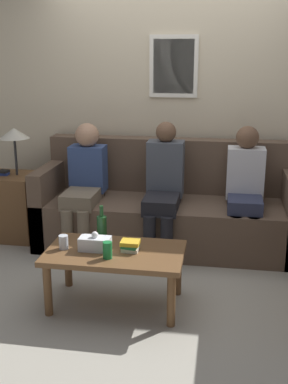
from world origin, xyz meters
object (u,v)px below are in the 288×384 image
object	(u,v)px
couch_main	(167,210)
person_right	(245,186)
coffee_table	(115,258)
person_middle	(164,184)
wine_bottle	(102,228)
drinking_glass	(64,242)
person_left	(85,180)

from	to	relation	value
couch_main	person_right	bearing A→B (deg)	-10.38
coffee_table	person_middle	world-z (taller)	person_middle
wine_bottle	person_right	world-z (taller)	person_right
drinking_glass	person_right	xyz separation A→B (m)	(1.35, 1.16, 0.17)
wine_bottle	person_right	distance (m)	1.47
wine_bottle	drinking_glass	distance (m)	0.32
couch_main	wine_bottle	world-z (taller)	couch_main
drinking_glass	person_left	world-z (taller)	person_left
wine_bottle	person_left	xyz separation A→B (m)	(-0.40, 0.94, 0.12)
wine_bottle	couch_main	bearing A→B (deg)	71.36
couch_main	person_middle	xyz separation A→B (m)	(-0.01, -0.19, 0.32)
person_middle	person_right	size ratio (longest dim) A/B	1.02
couch_main	wine_bottle	xyz separation A→B (m)	(-0.37, -1.10, 0.20)
person_left	person_right	world-z (taller)	person_right
couch_main	person_left	size ratio (longest dim) A/B	2.08
wine_bottle	person_left	bearing A→B (deg)	113.34
person_left	couch_main	bearing A→B (deg)	12.02
drinking_glass	person_middle	distance (m)	1.27
coffee_table	drinking_glass	distance (m)	0.40
person_right	drinking_glass	bearing A→B (deg)	-139.30
drinking_glass	person_right	world-z (taller)	person_right
couch_main	person_middle	bearing A→B (deg)	-93.52
coffee_table	person_right	world-z (taller)	person_right
coffee_table	person_middle	xyz separation A→B (m)	(0.22, 1.08, 0.29)
coffee_table	wine_bottle	size ratio (longest dim) A/B	3.55
person_left	person_middle	xyz separation A→B (m)	(0.76, -0.02, 0.00)
wine_bottle	person_left	size ratio (longest dim) A/B	0.24
coffee_table	person_right	distance (m)	1.52
coffee_table	person_left	size ratio (longest dim) A/B	0.85
wine_bottle	drinking_glass	world-z (taller)	wine_bottle
person_left	person_right	xyz separation A→B (m)	(1.51, 0.03, 0.00)
coffee_table	drinking_glass	xyz separation A→B (m)	(-0.38, -0.02, 0.11)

